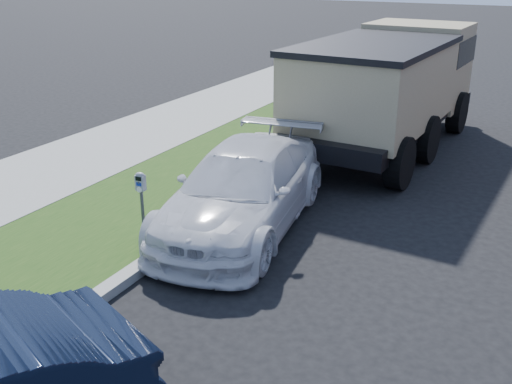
% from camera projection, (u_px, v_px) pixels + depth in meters
% --- Properties ---
extents(ground, '(120.00, 120.00, 0.00)m').
position_uv_depth(ground, '(311.00, 297.00, 8.51)').
color(ground, black).
rests_on(ground, ground).
extents(streetside, '(6.12, 50.00, 0.15)m').
position_uv_depth(streetside, '(102.00, 184.00, 12.53)').
color(streetside, gray).
rests_on(streetside, ground).
extents(parking_meter, '(0.17, 0.12, 1.18)m').
position_uv_depth(parking_meter, '(141.00, 191.00, 9.70)').
color(parking_meter, '#3F4247').
rests_on(parking_meter, ground).
extents(white_wagon, '(2.69, 5.18, 1.44)m').
position_uv_depth(white_wagon, '(245.00, 188.00, 10.51)').
color(white_wagon, silver).
rests_on(white_wagon, ground).
extents(dump_truck, '(3.24, 7.40, 2.84)m').
position_uv_depth(dump_truck, '(390.00, 82.00, 14.89)').
color(dump_truck, black).
rests_on(dump_truck, ground).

